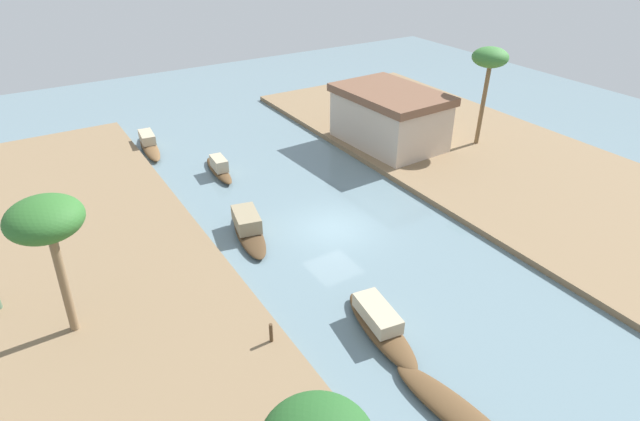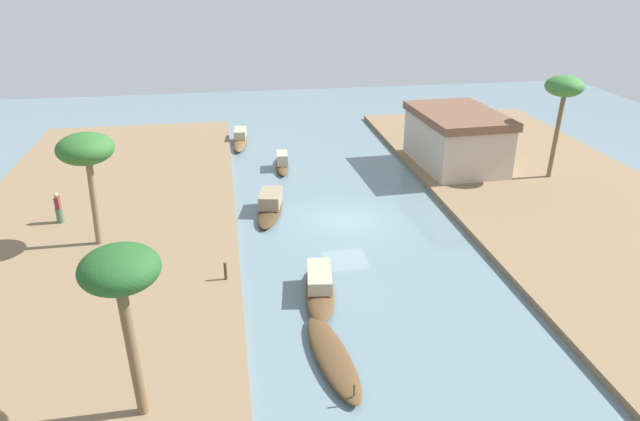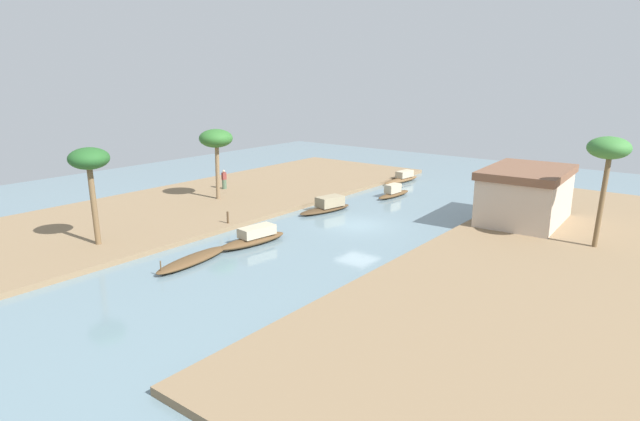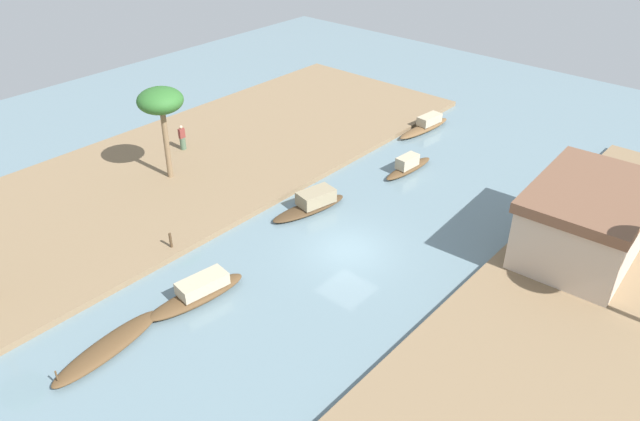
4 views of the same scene
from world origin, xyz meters
The scene contains 12 objects.
river_water centered at (0.00, 0.00, 0.00)m, with size 68.55×68.55×0.00m, color slate.
riverbank_left centered at (0.00, -13.29, 0.17)m, with size 41.96×14.58×0.33m, color #846B4C.
riverbank_right centered at (0.00, 13.29, 0.17)m, with size 41.96×14.58×0.33m, color #846B4C.
sampan_with_tall_canopy centered at (-1.77, -4.03, 0.44)m, with size 4.95×2.23×1.14m.
sampan_midstream centered at (-9.19, -2.57, 0.40)m, with size 4.29×1.18×1.13m.
sampan_foreground centered at (7.46, -2.69, 0.42)m, with size 4.97×1.88×1.09m.
sampan_near_left_bank centered at (11.98, -2.95, 0.21)m, with size 5.40×1.86×0.84m.
sampan_with_red_awning centered at (-15.33, -5.18, 0.39)m, with size 5.26×1.49×1.07m.
mooring_post centered at (5.98, -6.65, 0.74)m, with size 0.14×0.14×0.81m, color #4C3823.
palm_tree_left_near centered at (1.39, -12.75, 5.13)m, with size 2.65×2.65×5.65m.
palm_tree_right_tall centered at (-3.84, 14.26, 5.98)m, with size 2.32×2.32×6.48m.
riverside_building centered at (-7.07, 9.00, 2.20)m, with size 7.75×5.46×3.68m.
Camera 1 is at (19.61, -12.89, 14.51)m, focal length 29.84 mm.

